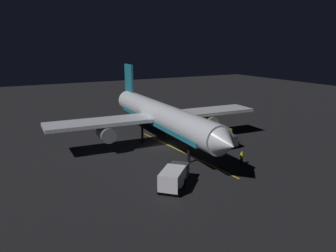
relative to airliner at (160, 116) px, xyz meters
The scene contains 8 objects.
ground_plane 4.68m from the airliner, 87.38° to the left, with size 180.00×180.00×0.20m, color black.
apron_guide_stripe 6.57m from the airliner, 104.58° to the left, with size 0.24×23.08×0.01m, color gold.
airliner is the anchor object (origin of this frame).
baggage_truck 16.14m from the airliner, 68.17° to the left, with size 5.32×5.32×2.23m.
catering_truck 9.85m from the airliner, 153.68° to the left, with size 2.60×5.89×2.58m.
ground_crew_worker 14.14m from the airliner, 112.09° to the left, with size 0.40×0.40×1.74m.
traffic_cone_near_left 8.43m from the airliner, 146.26° to the left, with size 0.50×0.50×0.55m.
traffic_cone_near_right 6.69m from the airliner, 117.92° to the left, with size 0.50×0.50×0.55m.
Camera 1 is at (22.18, 42.72, 14.94)m, focal length 35.63 mm.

